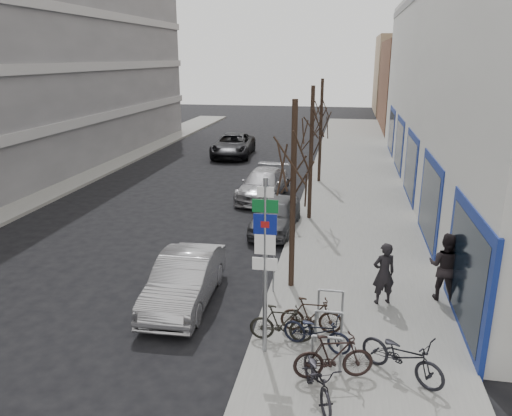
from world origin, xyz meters
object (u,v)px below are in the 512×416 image
at_px(pedestrian_far, 445,266).
at_px(bike_near_left, 318,375).
at_px(meter_front, 274,267).
at_px(bike_mid_inner, 282,323).
at_px(bike_near_right, 334,356).
at_px(meter_back, 307,177).
at_px(lane_car, 233,145).
at_px(bike_far_inner, 312,315).
at_px(tree_far, 322,106).
at_px(parked_car_mid, 276,214).
at_px(parked_car_front, 184,280).
at_px(bike_far_curb, 403,352).
at_px(parked_car_back, 263,184).
at_px(meter_mid, 295,210).
at_px(highway_sign_pole, 265,257).
at_px(bike_rack, 329,323).
at_px(tree_near, 294,152).
at_px(pedestrian_near, 384,273).
at_px(bike_mid_curb, 317,329).

bearing_deg(pedestrian_far, bike_near_left, 84.42).
bearing_deg(meter_front, bike_mid_inner, -77.23).
bearing_deg(bike_near_right, meter_back, -7.84).
bearing_deg(lane_car, bike_far_inner, -76.21).
xyz_separation_m(tree_far, parked_car_mid, (-1.20, -7.95, -3.43)).
relative_size(parked_car_front, pedestrian_far, 2.15).
bearing_deg(bike_far_curb, pedestrian_far, 13.47).
relative_size(bike_far_curb, parked_car_back, 0.40).
bearing_deg(lane_car, tree_far, -50.78).
bearing_deg(meter_mid, highway_sign_pole, -88.32).
bearing_deg(bike_rack, highway_sign_pole, -156.41).
height_order(bike_near_right, pedestrian_far, pedestrian_far).
xyz_separation_m(bike_near_left, parked_car_mid, (-2.28, 9.99, -0.01)).
height_order(tree_far, bike_near_left, tree_far).
relative_size(bike_near_right, bike_mid_inner, 1.11).
bearing_deg(parked_car_mid, parked_car_back, 108.67).
relative_size(meter_front, bike_far_inner, 0.84).
distance_m(tree_near, meter_front, 3.26).
distance_m(tree_near, parked_car_back, 10.53).
bearing_deg(lane_car, bike_near_left, -77.21).
xyz_separation_m(bike_rack, tree_near, (-1.20, 2.90, 3.44)).
height_order(meter_back, bike_far_curb, meter_back).
bearing_deg(tree_far, parked_car_front, -101.06).
bearing_deg(tree_far, bike_mid_inner, -89.57).
bearing_deg(pedestrian_near, tree_far, -100.55).
distance_m(meter_mid, bike_near_left, 10.06).
distance_m(parked_car_back, pedestrian_far, 11.81).
height_order(bike_mid_curb, parked_car_mid, parked_car_mid).
distance_m(bike_rack, parked_car_front, 4.30).
xyz_separation_m(bike_rack, bike_near_right, (0.16, -1.33, 0.01)).
distance_m(bike_mid_inner, bike_far_curb, 2.79).
bearing_deg(bike_far_inner, bike_mid_inner, 126.61).
height_order(parked_car_back, pedestrian_far, pedestrian_far).
height_order(parked_car_back, lane_car, lane_car).
bearing_deg(tree_near, meter_front, -131.99).
distance_m(parked_car_front, parked_car_back, 10.98).
bearing_deg(bike_rack, meter_mid, 101.80).
xyz_separation_m(bike_mid_curb, parked_car_mid, (-2.15, 8.22, 0.02)).
xyz_separation_m(bike_rack, bike_near_left, (-0.12, -2.04, 0.02)).
bearing_deg(bike_far_curb, bike_near_left, 155.62).
height_order(highway_sign_pole, tree_far, tree_far).
bearing_deg(bike_mid_curb, parked_car_mid, 32.17).
bearing_deg(bike_near_left, parked_car_mid, 82.04).
xyz_separation_m(meter_front, bike_mid_curb, (1.40, -2.67, -0.27)).
height_order(tree_far, pedestrian_near, tree_far).
xyz_separation_m(parked_car_front, parked_car_mid, (1.60, 6.38, -0.02)).
bearing_deg(tree_near, highway_sign_pole, -93.26).
bearing_deg(bike_far_inner, bike_mid_curb, -167.42).
height_order(meter_back, bike_near_right, meter_back).
distance_m(bike_rack, parked_car_back, 13.07).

